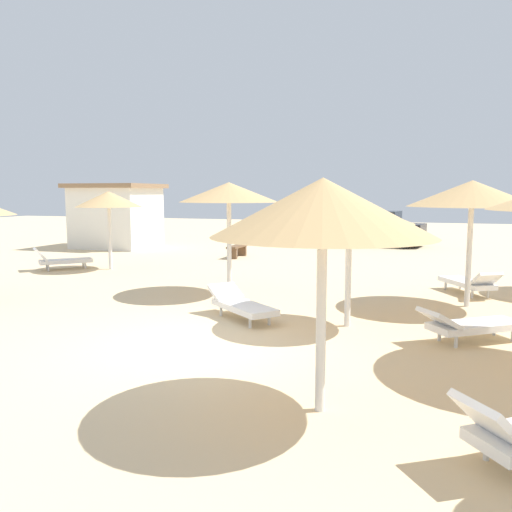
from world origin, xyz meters
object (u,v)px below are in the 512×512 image
(parasol_6, at_px, (472,194))
(bench_0, at_px, (237,249))
(beach_cabana, at_px, (117,215))
(parasol_2, at_px, (350,212))
(parasol_5, at_px, (108,200))
(parasol_8, at_px, (323,208))
(lounger_6, at_px, (470,282))
(lounger_5, at_px, (62,260))
(parasol_7, at_px, (229,193))
(parked_car, at_px, (381,229))
(lounger_1, at_px, (470,325))
(lounger_2, at_px, (241,304))

(parasol_6, distance_m, bench_0, 11.03)
(parasol_6, relative_size, bench_0, 1.92)
(parasol_6, bearing_deg, beach_cabana, 149.86)
(parasol_2, xyz_separation_m, beach_cabana, (-12.81, 11.47, -0.71))
(parasol_5, bearing_deg, parasol_8, -45.15)
(parasol_5, distance_m, lounger_6, 11.59)
(parasol_8, bearing_deg, lounger_5, 141.13)
(lounger_5, height_order, bench_0, lounger_5)
(parasol_7, height_order, bench_0, parasol_7)
(parked_car, bearing_deg, parasol_8, -86.69)
(parasol_8, xyz_separation_m, lounger_5, (-10.75, 8.66, -2.11))
(lounger_1, distance_m, bench_0, 12.92)
(parasol_7, bearing_deg, parked_car, 79.52)
(parked_car, bearing_deg, parasol_5, -125.80)
(lounger_2, bearing_deg, lounger_6, 43.07)
(parasol_8, relative_size, lounger_5, 1.56)
(parasol_7, bearing_deg, lounger_6, 17.45)
(bench_0, xyz_separation_m, parked_car, (5.07, 6.63, 0.48))
(parasol_5, height_order, parasol_6, parasol_6)
(lounger_5, bearing_deg, parasol_6, -8.26)
(parasol_8, bearing_deg, lounger_6, 75.43)
(parked_car, bearing_deg, lounger_5, -129.28)
(parasol_5, relative_size, parasol_8, 0.96)
(lounger_1, height_order, lounger_5, lounger_5)
(parasol_5, distance_m, parasol_6, 11.49)
(lounger_2, bearing_deg, lounger_5, 150.55)
(lounger_5, xyz_separation_m, beach_cabana, (-2.37, 6.94, 1.21))
(parasol_2, xyz_separation_m, parked_car, (-0.87, 16.23, -1.42))
(lounger_5, height_order, parked_car, parked_car)
(parasol_2, relative_size, beach_cabana, 0.65)
(parasol_2, height_order, parasol_8, parasol_8)
(parasol_6, height_order, lounger_6, parasol_6)
(parasol_7, height_order, parasol_8, parasol_7)
(parasol_6, relative_size, lounger_6, 1.47)
(lounger_2, relative_size, lounger_6, 0.96)
(parasol_5, xyz_separation_m, lounger_6, (11.37, -0.87, -2.06))
(parasol_5, distance_m, parasol_7, 6.11)
(parasol_5, relative_size, lounger_1, 1.39)
(parasol_5, xyz_separation_m, parasol_7, (5.46, -2.73, 0.23))
(parasol_7, bearing_deg, lounger_2, -63.62)
(lounger_2, height_order, lounger_6, lounger_6)
(parasol_6, height_order, parasol_7, parasol_6)
(parasol_6, distance_m, parasol_7, 5.78)
(parasol_7, height_order, parked_car, parasol_7)
(parasol_8, relative_size, parked_car, 0.66)
(parasol_5, distance_m, lounger_1, 12.57)
(parasol_8, distance_m, lounger_5, 13.97)
(parked_car, bearing_deg, parasol_2, -86.94)
(lounger_1, relative_size, lounger_6, 0.98)
(beach_cabana, bearing_deg, lounger_6, -25.30)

